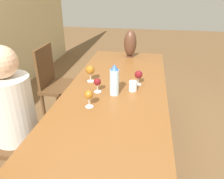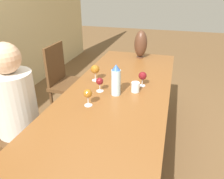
# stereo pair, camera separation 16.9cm
# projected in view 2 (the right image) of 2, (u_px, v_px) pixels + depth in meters

# --- Properties ---
(ground_plane) EXTENTS (14.00, 14.00, 0.00)m
(ground_plane) POSITION_uv_depth(u_px,v_px,m) (113.00, 164.00, 2.10)
(ground_plane) COLOR brown
(dining_table) EXTENTS (2.64, 0.88, 0.73)m
(dining_table) POSITION_uv_depth(u_px,v_px,m) (114.00, 105.00, 1.81)
(dining_table) COLOR brown
(dining_table) RESTS_ON ground_plane
(water_bottle) EXTENTS (0.08, 0.08, 0.27)m
(water_bottle) POSITION_uv_depth(u_px,v_px,m) (116.00, 80.00, 1.78)
(water_bottle) COLOR #ADCCD6
(water_bottle) RESTS_ON dining_table
(water_tumbler) EXTENTS (0.07, 0.07, 0.09)m
(water_tumbler) POSITION_uv_depth(u_px,v_px,m) (135.00, 87.00, 1.87)
(water_tumbler) COLOR silver
(water_tumbler) RESTS_ON dining_table
(vase) EXTENTS (0.16, 0.16, 0.34)m
(vase) POSITION_uv_depth(u_px,v_px,m) (141.00, 44.00, 2.67)
(vase) COLOR #4C2D1E
(vase) RESTS_ON dining_table
(wine_glass_0) EXTENTS (0.07, 0.07, 0.13)m
(wine_glass_0) POSITION_uv_depth(u_px,v_px,m) (143.00, 76.00, 1.95)
(wine_glass_0) COLOR silver
(wine_glass_0) RESTS_ON dining_table
(wine_glass_1) EXTENTS (0.08, 0.08, 0.16)m
(wine_glass_1) POSITION_uv_depth(u_px,v_px,m) (95.00, 70.00, 2.06)
(wine_glass_1) COLOR silver
(wine_glass_1) RESTS_ON dining_table
(wine_glass_2) EXTENTS (0.07, 0.07, 0.14)m
(wine_glass_2) POSITION_uv_depth(u_px,v_px,m) (88.00, 94.00, 1.63)
(wine_glass_2) COLOR silver
(wine_glass_2) RESTS_ON dining_table
(wine_glass_3) EXTENTS (0.06, 0.06, 0.12)m
(wine_glass_3) POSITION_uv_depth(u_px,v_px,m) (100.00, 82.00, 1.86)
(wine_glass_3) COLOR silver
(wine_glass_3) RESTS_ON dining_table
(chair_near) EXTENTS (0.44, 0.44, 0.94)m
(chair_near) POSITION_uv_depth(u_px,v_px,m) (13.00, 125.00, 1.80)
(chair_near) COLOR brown
(chair_near) RESTS_ON ground_plane
(chair_far) EXTENTS (0.44, 0.44, 0.94)m
(chair_far) POSITION_uv_depth(u_px,v_px,m) (66.00, 80.00, 2.64)
(chair_far) COLOR brown
(chair_far) RESTS_ON ground_plane
(person_near) EXTENTS (0.33, 0.33, 1.21)m
(person_near) POSITION_uv_depth(u_px,v_px,m) (18.00, 112.00, 1.72)
(person_near) COLOR #2D2D38
(person_near) RESTS_ON ground_plane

